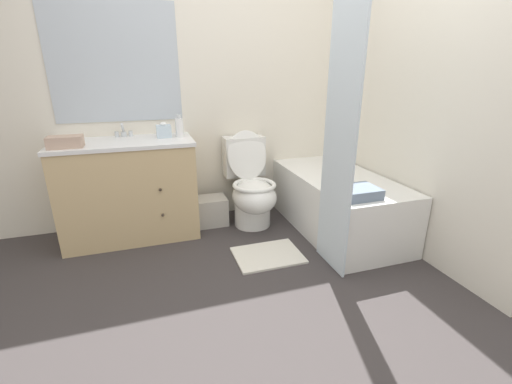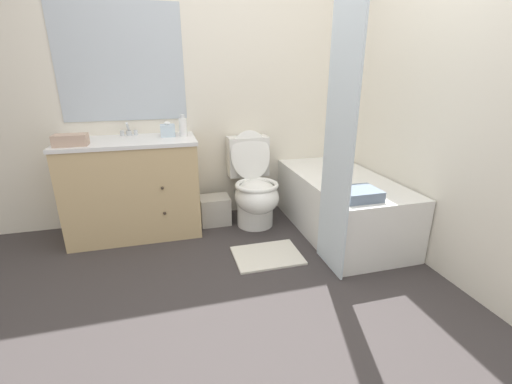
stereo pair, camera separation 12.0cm
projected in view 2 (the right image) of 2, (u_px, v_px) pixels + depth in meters
ground_plane at (263, 310)px, 2.05m from camera, size 14.00×14.00×0.00m
wall_back at (214, 82)px, 3.06m from camera, size 8.00×0.06×2.50m
wall_right at (400, 84)px, 2.66m from camera, size 0.05×2.56×2.50m
vanity_cabinet at (134, 187)px, 2.90m from camera, size 1.08×0.55×0.83m
sink_faucet at (129, 131)px, 2.91m from camera, size 0.14×0.12×0.12m
toilet at (254, 189)px, 3.10m from camera, size 0.39×0.66×0.84m
bathtub at (340, 204)px, 2.99m from camera, size 0.69×1.37×0.50m
shower_curtain at (340, 126)px, 2.16m from camera, size 0.01×0.38×2.03m
wastebasket at (215, 210)px, 3.18m from camera, size 0.27×0.23×0.26m
tissue_box at (168, 130)px, 2.88m from camera, size 0.12×0.12×0.12m
soap_dispenser at (183, 126)px, 2.88m from camera, size 0.07×0.07×0.18m
hand_towel_folded at (71, 140)px, 2.52m from camera, size 0.23×0.14×0.08m
bath_towel_folded at (359, 194)px, 2.40m from camera, size 0.27×0.23×0.07m
bath_mat at (267, 255)px, 2.63m from camera, size 0.51×0.39×0.02m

